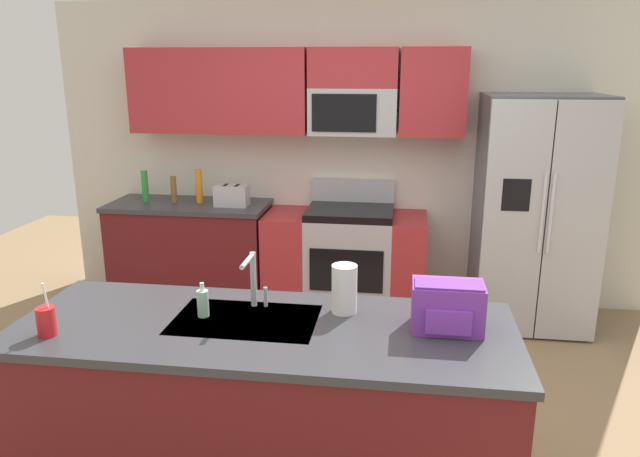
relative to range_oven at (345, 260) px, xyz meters
The scene contains 15 objects.
ground_plane 1.86m from the range_oven, 90.17° to the right, with size 9.00×9.00×0.00m, color #997A56.
kitchen_wall_unit 1.08m from the range_oven, 117.86° to the left, with size 5.20×0.43×2.60m.
back_counter 1.38m from the range_oven, behind, with size 1.38×0.63×0.90m.
range_oven is the anchor object (origin of this frame).
refrigerator 1.59m from the range_oven, ahead, with size 0.90×0.76×1.85m.
island_counter 2.37m from the range_oven, 93.57° to the right, with size 2.33×0.86×0.90m.
toaster 1.12m from the range_oven, behind, with size 0.28×0.16×0.18m.
pepper_mill 1.61m from the range_oven, behind, with size 0.05×0.05×0.23m, color brown.
bottle_orange 1.42m from the range_oven, behind, with size 0.06×0.06×0.29m, color orange.
bottle_green 1.87m from the range_oven, behind, with size 0.06×0.06×0.27m, color green.
sink_faucet 2.28m from the range_oven, 96.33° to the right, with size 0.09×0.21×0.28m.
drink_cup_red 2.87m from the range_oven, 112.43° to the right, with size 0.08×0.08×0.25m.
soap_dispenser 2.41m from the range_oven, 101.19° to the right, with size 0.06×0.06×0.17m.
paper_towel_roll 2.25m from the range_oven, 84.51° to the right, with size 0.12×0.12×0.24m, color white.
backpack 2.46m from the range_oven, 73.28° to the right, with size 0.32×0.22×0.23m.
Camera 1 is at (0.48, -3.04, 2.07)m, focal length 33.38 mm.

